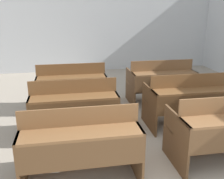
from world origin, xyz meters
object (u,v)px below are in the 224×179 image
(bench_second_left, at_px, (74,106))
(bench_front_left, at_px, (81,143))
(bench_second_right, at_px, (187,99))
(bench_third_right, at_px, (161,81))
(bench_third_left, at_px, (72,85))

(bench_second_left, bearing_deg, bench_front_left, -88.90)
(bench_second_right, xyz_separation_m, bench_third_right, (-0.02, 1.16, 0.00))
(bench_second_left, relative_size, bench_third_right, 1.00)
(bench_front_left, distance_m, bench_third_right, 2.90)
(bench_front_left, height_order, bench_third_left, same)
(bench_second_right, relative_size, bench_third_left, 1.00)
(bench_second_right, bearing_deg, bench_second_left, 179.64)
(bench_front_left, relative_size, bench_second_right, 1.00)
(bench_second_left, distance_m, bench_third_left, 1.14)
(bench_second_left, relative_size, bench_second_right, 1.00)
(bench_second_right, distance_m, bench_third_left, 2.16)
(bench_front_left, bearing_deg, bench_second_left, 91.10)
(bench_front_left, relative_size, bench_third_left, 1.00)
(bench_second_right, bearing_deg, bench_third_left, 147.88)
(bench_third_right, bearing_deg, bench_second_left, -147.63)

